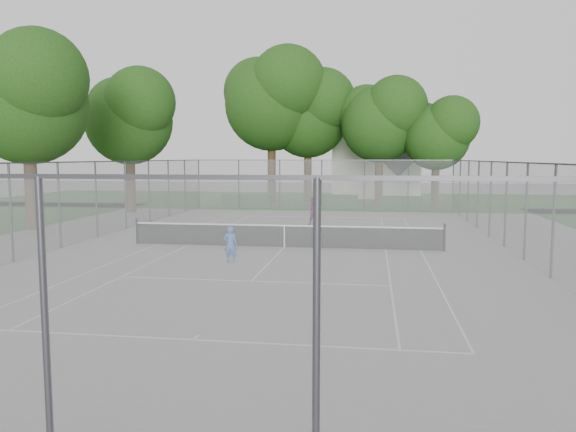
# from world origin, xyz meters

# --- Properties ---
(ground) EXTENTS (120.00, 120.00, 0.00)m
(ground) POSITION_xyz_m (0.00, 0.00, 0.00)
(ground) COLOR slate
(ground) RESTS_ON ground
(grass_far) EXTENTS (60.00, 20.00, 0.00)m
(grass_far) POSITION_xyz_m (0.00, 26.00, 0.00)
(grass_far) COLOR #1E4915
(grass_far) RESTS_ON ground
(court_markings) EXTENTS (11.03, 23.83, 0.01)m
(court_markings) POSITION_xyz_m (0.00, 0.00, 0.01)
(court_markings) COLOR beige
(court_markings) RESTS_ON ground
(tennis_net) EXTENTS (12.87, 0.10, 1.10)m
(tennis_net) POSITION_xyz_m (0.00, 0.00, 0.51)
(tennis_net) COLOR black
(tennis_net) RESTS_ON ground
(perimeter_fence) EXTENTS (18.08, 34.08, 3.52)m
(perimeter_fence) POSITION_xyz_m (0.00, 0.00, 1.81)
(perimeter_fence) COLOR #38383D
(perimeter_fence) RESTS_ON ground
(tree_far_left) EXTENTS (8.72, 7.96, 12.54)m
(tree_far_left) POSITION_xyz_m (-4.59, 23.10, 8.62)
(tree_far_left) COLOR #372514
(tree_far_left) RESTS_ON ground
(tree_far_midleft) EXTENTS (7.56, 6.90, 10.87)m
(tree_far_midleft) POSITION_xyz_m (-1.72, 24.10, 7.47)
(tree_far_midleft) COLOR #372514
(tree_far_midleft) RESTS_ON ground
(tree_far_midright) EXTENTS (6.82, 6.23, 9.80)m
(tree_far_midright) POSITION_xyz_m (4.13, 21.60, 6.73)
(tree_far_midright) COLOR #372514
(tree_far_midright) RESTS_ON ground
(tree_far_right) EXTENTS (5.67, 5.18, 8.15)m
(tree_far_right) POSITION_xyz_m (8.28, 20.55, 5.60)
(tree_far_right) COLOR #372514
(tree_far_right) RESTS_ON ground
(tree_side_back) EXTENTS (6.65, 6.07, 9.56)m
(tree_side_back) POSITION_xyz_m (-12.52, 13.30, 6.57)
(tree_side_back) COLOR #372514
(tree_side_back) RESTS_ON ground
(tree_side_front) EXTENTS (6.91, 6.31, 9.94)m
(tree_side_front) POSITION_xyz_m (-13.69, 3.86, 6.83)
(tree_side_front) COLOR #372514
(tree_side_front) RESTS_ON ground
(hedge_left) EXTENTS (3.65, 1.09, 0.91)m
(hedge_left) POSITION_xyz_m (-5.71, 18.39, 0.46)
(hedge_left) COLOR #143F16
(hedge_left) RESTS_ON ground
(hedge_mid) EXTENTS (3.00, 0.86, 0.94)m
(hedge_mid) POSITION_xyz_m (1.04, 18.61, 0.47)
(hedge_mid) COLOR #143F16
(hedge_mid) RESTS_ON ground
(hedge_right) EXTENTS (2.94, 1.08, 0.88)m
(hedge_right) POSITION_xyz_m (5.56, 18.63, 0.44)
(hedge_right) COLOR #143F16
(hedge_right) RESTS_ON ground
(house) EXTENTS (7.77, 6.02, 9.67)m
(house) POSITION_xyz_m (3.85, 30.32, 3.89)
(house) COLOR silver
(house) RESTS_ON ground
(girl_player) EXTENTS (0.50, 0.36, 1.28)m
(girl_player) POSITION_xyz_m (-1.38, -3.48, 0.64)
(girl_player) COLOR blue
(girl_player) RESTS_ON ground
(woman_player) EXTENTS (0.77, 0.60, 1.57)m
(woman_player) POSITION_xyz_m (0.47, 7.49, 0.78)
(woman_player) COLOR #622059
(woman_player) RESTS_ON ground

